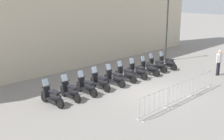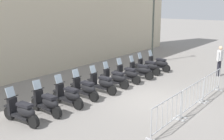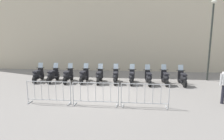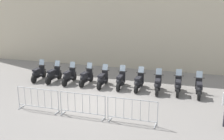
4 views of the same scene
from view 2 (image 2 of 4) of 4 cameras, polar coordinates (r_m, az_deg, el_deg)
ground_plane at (r=12.12m, az=8.26°, el=-6.16°), size 120.00×120.00×0.00m
motorcycle_0 at (r=10.06m, az=-17.97°, el=-8.15°), size 0.56×1.73×1.24m
motorcycle_1 at (r=10.64m, az=-13.21°, el=-6.63°), size 0.56×1.73×1.24m
motorcycle_2 at (r=11.29m, az=-8.92°, el=-5.23°), size 0.56×1.72×1.24m
motorcycle_3 at (r=12.09m, az=-5.60°, el=-3.86°), size 0.56×1.73×1.24m
motorcycle_4 at (r=12.81m, az=-1.99°, el=-2.81°), size 0.56×1.72×1.24m
motorcycle_5 at (r=13.67m, az=0.63°, el=-1.74°), size 0.56×1.72×1.24m
motorcycle_6 at (r=14.50m, az=3.23°, el=-0.86°), size 0.56×1.72×1.24m
motorcycle_7 at (r=15.33m, az=5.84°, el=-0.12°), size 0.56×1.73×1.24m
motorcycle_8 at (r=16.30m, az=7.41°, el=0.66°), size 0.56×1.72×1.24m
motorcycle_9 at (r=17.18m, az=9.48°, el=1.25°), size 0.56×1.72×1.24m
barrier_segment_0 at (r=9.33m, az=11.26°, el=-8.97°), size 2.12×0.44×1.07m
barrier_segment_1 at (r=11.24m, az=16.32°, el=-5.33°), size 2.12×0.44×1.07m
barrier_segment_2 at (r=13.25m, az=19.84°, el=-2.75°), size 2.12×0.44×1.07m
street_lamp at (r=19.45m, az=8.50°, el=11.23°), size 0.36×0.36×5.46m
officer_near_row_end at (r=16.87m, az=21.24°, el=2.11°), size 0.55×0.25×1.73m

